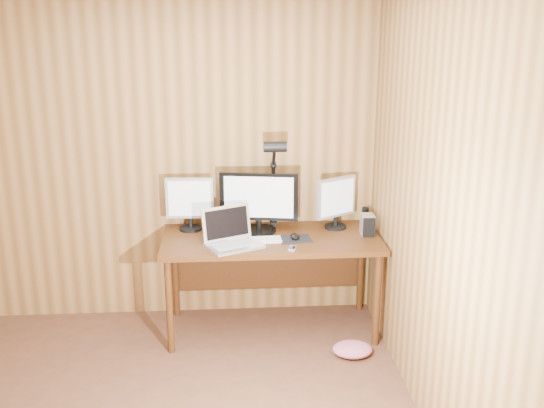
{
  "coord_description": "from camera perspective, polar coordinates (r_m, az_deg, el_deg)",
  "views": [
    {
      "loc": [
        0.62,
        -2.76,
        2.34
      ],
      "look_at": [
        0.93,
        1.58,
        1.02
      ],
      "focal_mm": 42.0,
      "sensor_mm": 36.0,
      "label": 1
    }
  ],
  "objects": [
    {
      "name": "mousepad",
      "position": [
        4.64,
        2.07,
        -3.15
      ],
      "size": [
        0.25,
        0.21,
        0.0
      ],
      "primitive_type": "cube",
      "rotation": [
        0.0,
        0.0,
        0.1
      ],
      "color": "black",
      "rests_on": "desk"
    },
    {
      "name": "monitor_right",
      "position": [
        4.84,
        5.77,
        0.23
      ],
      "size": [
        0.32,
        0.2,
        0.4
      ],
      "rotation": [
        0.0,
        0.0,
        0.53
      ],
      "color": "black",
      "rests_on": "desk"
    },
    {
      "name": "desk",
      "position": [
        4.79,
        -0.1,
        -4.06
      ],
      "size": [
        1.6,
        0.7,
        0.75
      ],
      "color": "#47250E",
      "rests_on": "floor"
    },
    {
      "name": "fabric_pile",
      "position": [
        4.66,
        7.21,
        -12.8
      ],
      "size": [
        0.33,
        0.29,
        0.09
      ],
      "primitive_type": null,
      "rotation": [
        0.0,
        0.0,
        0.24
      ],
      "color": "#C45F7E",
      "rests_on": "floor"
    },
    {
      "name": "keyboard",
      "position": [
        4.59,
        -1.67,
        -3.25
      ],
      "size": [
        0.41,
        0.14,
        0.02
      ],
      "rotation": [
        0.0,
        0.0,
        0.04
      ],
      "color": "silver",
      "rests_on": "desk"
    },
    {
      "name": "hard_drive",
      "position": [
        4.77,
        8.55,
        -1.85
      ],
      "size": [
        0.1,
        0.14,
        0.15
      ],
      "rotation": [
        0.0,
        0.0,
        -0.03
      ],
      "color": "silver",
      "rests_on": "desk"
    },
    {
      "name": "speaker",
      "position": [
        5.02,
        8.35,
        -1.02
      ],
      "size": [
        0.05,
        0.05,
        0.13
      ],
      "primitive_type": "cylinder",
      "color": "black",
      "rests_on": "desk"
    },
    {
      "name": "monitor_left",
      "position": [
        4.81,
        -7.38,
        0.15
      ],
      "size": [
        0.36,
        0.17,
        0.41
      ],
      "rotation": [
        0.0,
        0.0,
        -0.05
      ],
      "color": "black",
      "rests_on": "desk"
    },
    {
      "name": "monitor_center",
      "position": [
        4.72,
        -1.17,
        0.24
      ],
      "size": [
        0.58,
        0.26,
        0.46
      ],
      "rotation": [
        0.0,
        0.0,
        -0.16
      ],
      "color": "black",
      "rests_on": "desk"
    },
    {
      "name": "mouse",
      "position": [
        4.63,
        2.07,
        -2.91
      ],
      "size": [
        0.07,
        0.11,
        0.04
      ],
      "primitive_type": "ellipsoid",
      "rotation": [
        0.0,
        0.0,
        -0.01
      ],
      "color": "black",
      "rests_on": "mousepad"
    },
    {
      "name": "phone",
      "position": [
        4.45,
        1.86,
        -4.0
      ],
      "size": [
        0.07,
        0.1,
        0.01
      ],
      "rotation": [
        0.0,
        0.0,
        -0.29
      ],
      "color": "silver",
      "rests_on": "desk"
    },
    {
      "name": "laptop",
      "position": [
        4.52,
        -3.69,
        -2.88
      ],
      "size": [
        0.45,
        0.41,
        0.27
      ],
      "rotation": [
        0.0,
        0.0,
        0.43
      ],
      "color": "silver",
      "rests_on": "desk"
    },
    {
      "name": "desk_lamp",
      "position": [
        4.75,
        0.21,
        3.02
      ],
      "size": [
        0.17,
        0.24,
        0.73
      ],
      "rotation": [
        0.0,
        0.0,
        0.28
      ],
      "color": "black",
      "rests_on": "desk"
    },
    {
      "name": "room_shell",
      "position": [
        3.03,
        -15.65,
        -4.87
      ],
      "size": [
        4.0,
        4.0,
        4.0
      ],
      "color": "brown",
      "rests_on": "ground"
    }
  ]
}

